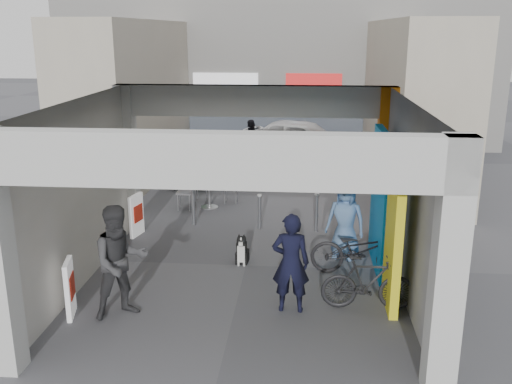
# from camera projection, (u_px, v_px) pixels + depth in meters

# --- Properties ---
(ground) EXTENTS (90.00, 90.00, 0.00)m
(ground) POSITION_uv_depth(u_px,v_px,m) (246.00, 265.00, 11.80)
(ground) COLOR #525257
(ground) RESTS_ON ground
(arcade_canopy) EXTENTS (6.40, 6.45, 6.40)m
(arcade_canopy) POSITION_uv_depth(u_px,v_px,m) (270.00, 167.00, 10.34)
(arcade_canopy) COLOR #B6B6B1
(arcade_canopy) RESTS_ON ground
(far_building) EXTENTS (18.00, 4.08, 8.00)m
(far_building) POSITION_uv_depth(u_px,v_px,m) (278.00, 47.00, 24.11)
(far_building) COLOR silver
(far_building) RESTS_ON ground
(plaza_bldg_left) EXTENTS (2.00, 9.00, 5.00)m
(plaza_bldg_left) POSITION_uv_depth(u_px,v_px,m) (132.00, 99.00, 18.66)
(plaza_bldg_left) COLOR #B1A793
(plaza_bldg_left) RESTS_ON ground
(plaza_bldg_right) EXTENTS (2.00, 9.00, 5.00)m
(plaza_bldg_right) POSITION_uv_depth(u_px,v_px,m) (411.00, 102.00, 17.94)
(plaza_bldg_right) COLOR #B1A793
(plaza_bldg_right) RESTS_ON ground
(bollard_left) EXTENTS (0.09, 0.09, 0.99)m
(bollard_left) POSITION_uv_depth(u_px,v_px,m) (193.00, 206.00, 14.14)
(bollard_left) COLOR #9A9CA2
(bollard_left) RESTS_ON ground
(bollard_center) EXTENTS (0.09, 0.09, 0.85)m
(bollard_center) POSITION_uv_depth(u_px,v_px,m) (260.00, 212.00, 13.89)
(bollard_center) COLOR #9A9CA2
(bollard_center) RESTS_ON ground
(bollard_right) EXTENTS (0.09, 0.09, 0.93)m
(bollard_right) POSITION_uv_depth(u_px,v_px,m) (316.00, 213.00, 13.68)
(bollard_right) COLOR #9A9CA2
(bollard_right) RESTS_ON ground
(advert_board_near) EXTENTS (0.21, 0.55, 1.00)m
(advert_board_near) POSITION_uv_depth(u_px,v_px,m) (70.00, 288.00, 9.60)
(advert_board_near) COLOR white
(advert_board_near) RESTS_ON ground
(advert_board_far) EXTENTS (0.21, 0.55, 1.00)m
(advert_board_far) POSITION_uv_depth(u_px,v_px,m) (137.00, 215.00, 13.40)
(advert_board_far) COLOR white
(advert_board_far) RESTS_ON ground
(cafe_set) EXTENTS (1.57, 1.27, 0.95)m
(cafe_set) POSITION_uv_depth(u_px,v_px,m) (207.00, 192.00, 15.86)
(cafe_set) COLOR #B5B5BB
(cafe_set) RESTS_ON ground
(produce_stand) EXTENTS (1.25, 0.68, 0.82)m
(produce_stand) POSITION_uv_depth(u_px,v_px,m) (193.00, 178.00, 17.40)
(produce_stand) COLOR black
(produce_stand) RESTS_ON ground
(crate_stack) EXTENTS (0.45, 0.35, 0.56)m
(crate_stack) POSITION_uv_depth(u_px,v_px,m) (294.00, 166.00, 19.13)
(crate_stack) COLOR #185521
(crate_stack) RESTS_ON ground
(border_collie) EXTENTS (0.25, 0.49, 0.67)m
(border_collie) POSITION_uv_depth(u_px,v_px,m) (242.00, 252.00, 11.82)
(border_collie) COLOR black
(border_collie) RESTS_ON ground
(man_with_dog) EXTENTS (0.65, 0.43, 1.76)m
(man_with_dog) POSITION_uv_depth(u_px,v_px,m) (291.00, 263.00, 9.69)
(man_with_dog) COLOR black
(man_with_dog) RESTS_ON ground
(man_back_turned) EXTENTS (1.20, 1.14, 1.96)m
(man_back_turned) POSITION_uv_depth(u_px,v_px,m) (120.00, 262.00, 9.49)
(man_back_turned) COLOR #38383B
(man_back_turned) RESTS_ON ground
(man_elderly) EXTENTS (0.96, 0.79, 1.69)m
(man_elderly) POSITION_uv_depth(u_px,v_px,m) (345.00, 220.00, 12.02)
(man_elderly) COLOR #577AA9
(man_elderly) RESTS_ON ground
(man_crates) EXTENTS (1.13, 0.78, 1.79)m
(man_crates) POSITION_uv_depth(u_px,v_px,m) (252.00, 146.00, 19.43)
(man_crates) COLOR black
(man_crates) RESTS_ON ground
(bicycle_front) EXTENTS (1.99, 0.79, 1.03)m
(bicycle_front) POSITION_uv_depth(u_px,v_px,m) (360.00, 250.00, 11.25)
(bicycle_front) COLOR black
(bicycle_front) RESTS_ON ground
(bicycle_rear) EXTENTS (1.63, 0.49, 0.97)m
(bicycle_rear) POSITION_uv_depth(u_px,v_px,m) (368.00, 283.00, 9.85)
(bicycle_rear) COLOR black
(bicycle_rear) RESTS_ON ground
(white_van) EXTENTS (4.79, 3.19, 1.51)m
(white_van) POSITION_uv_depth(u_px,v_px,m) (302.00, 139.00, 21.25)
(white_van) COLOR silver
(white_van) RESTS_ON ground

